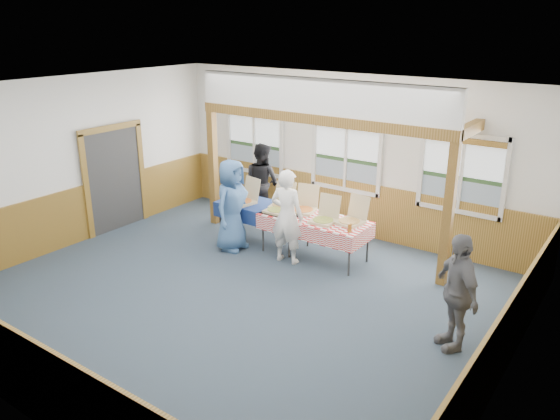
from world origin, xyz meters
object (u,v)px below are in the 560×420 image
(woman_black, at_px, (262,182))
(man_blue, at_px, (232,205))
(person_grey, at_px, (457,292))
(table_right, at_px, (315,221))
(woman_white, at_px, (287,216))
(table_left, at_px, (263,208))

(woman_black, height_order, man_blue, man_blue)
(woman_black, distance_m, person_grey, 5.60)
(table_right, bearing_deg, man_blue, -139.47)
(woman_white, relative_size, person_grey, 1.06)
(table_right, bearing_deg, woman_black, 171.19)
(table_right, height_order, woman_white, woman_white)
(table_right, distance_m, man_blue, 1.58)
(table_right, xyz_separation_m, man_blue, (-1.46, -0.58, 0.17))
(woman_white, xyz_separation_m, woman_black, (-1.69, 1.49, -0.01))
(man_blue, bearing_deg, person_grey, -105.38)
(table_left, xyz_separation_m, table_right, (1.19, -0.02, 0.00))
(table_left, height_order, person_grey, person_grey)
(table_left, distance_m, woman_white, 1.03)
(woman_white, bearing_deg, woman_black, -47.58)
(woman_white, height_order, woman_black, woman_white)
(table_left, height_order, table_right, same)
(table_right, distance_m, woman_white, 0.57)
(table_right, distance_m, person_grey, 3.37)
(table_right, relative_size, man_blue, 1.24)
(table_left, distance_m, man_blue, 0.69)
(table_right, distance_m, woman_black, 2.23)
(person_grey, bearing_deg, table_right, -160.51)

